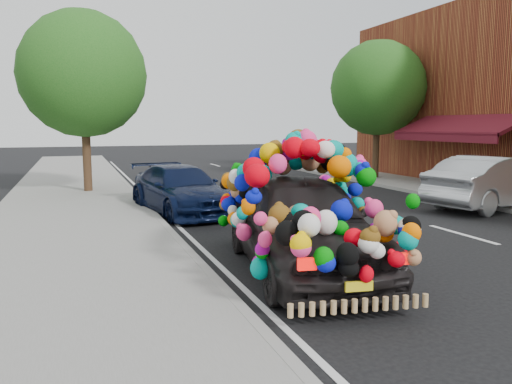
% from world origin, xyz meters
% --- Properties ---
extents(ground, '(100.00, 100.00, 0.00)m').
position_xyz_m(ground, '(0.00, 0.00, 0.00)').
color(ground, black).
rests_on(ground, ground).
extents(sidewalk, '(4.00, 60.00, 0.12)m').
position_xyz_m(sidewalk, '(-4.30, 0.00, 0.06)').
color(sidewalk, gray).
rests_on(sidewalk, ground).
extents(kerb, '(0.15, 60.00, 0.13)m').
position_xyz_m(kerb, '(-2.35, 0.00, 0.07)').
color(kerb, gray).
rests_on(kerb, ground).
extents(footpath_far, '(3.00, 40.00, 0.12)m').
position_xyz_m(footpath_far, '(8.20, 3.00, 0.06)').
color(footpath_far, gray).
rests_on(footpath_far, ground).
extents(lane_markings, '(6.00, 50.00, 0.01)m').
position_xyz_m(lane_markings, '(3.60, 0.00, 0.01)').
color(lane_markings, silver).
rests_on(lane_markings, ground).
extents(tree_near_sidewalk, '(4.20, 4.20, 6.13)m').
position_xyz_m(tree_near_sidewalk, '(-3.80, 9.50, 4.02)').
color(tree_near_sidewalk, '#332114').
rests_on(tree_near_sidewalk, ground).
extents(tree_far_b, '(4.00, 4.00, 5.90)m').
position_xyz_m(tree_far_b, '(8.00, 10.00, 3.89)').
color(tree_far_b, '#332114').
rests_on(tree_far_b, ground).
extents(plush_art_car, '(2.92, 5.12, 2.23)m').
position_xyz_m(plush_art_car, '(-0.80, -1.19, 1.15)').
color(plush_art_car, black).
rests_on(plush_art_car, ground).
extents(navy_sedan, '(2.47, 4.58, 1.26)m').
position_xyz_m(navy_sedan, '(-1.55, 4.79, 0.63)').
color(navy_sedan, black).
rests_on(navy_sedan, ground).
extents(silver_hatchback, '(4.76, 2.54, 1.49)m').
position_xyz_m(silver_hatchback, '(6.92, 2.45, 0.75)').
color(silver_hatchback, '#B2B4B9').
rests_on(silver_hatchback, ground).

